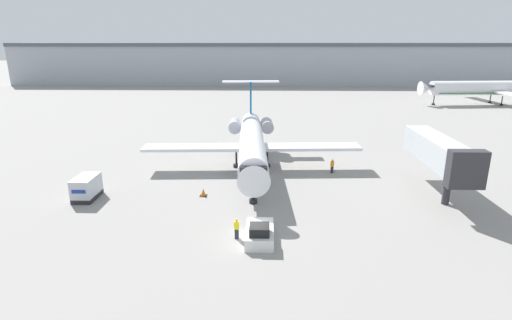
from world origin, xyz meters
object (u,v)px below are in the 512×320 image
at_px(pushback_tug, 260,233).
at_px(worker_by_wing, 332,166).
at_px(airplane_main, 252,142).
at_px(worker_near_tug, 237,228).
at_px(jet_bridge, 440,153).
at_px(traffic_cone_left, 203,192).
at_px(airplane_parked_far_left, 494,88).
at_px(luggage_cart, 86,188).

relative_size(pushback_tug, worker_by_wing, 2.53).
distance_m(airplane_main, worker_near_tug, 18.50).
xyz_separation_m(worker_near_tug, jet_bridge, (19.71, 10.29, 3.54)).
height_order(pushback_tug, traffic_cone_left, pushback_tug).
relative_size(worker_near_tug, traffic_cone_left, 2.22).
height_order(traffic_cone_left, airplane_parked_far_left, airplane_parked_far_left).
distance_m(worker_by_wing, airplane_parked_far_left, 73.42).
distance_m(traffic_cone_left, jet_bridge, 24.18).
bearing_deg(pushback_tug, airplane_parked_far_left, 52.05).
bearing_deg(airplane_main, jet_bridge, -22.69).
distance_m(worker_by_wing, traffic_cone_left, 16.27).
height_order(pushback_tug, worker_by_wing, worker_by_wing).
relative_size(worker_by_wing, airplane_parked_far_left, 0.05).
bearing_deg(airplane_parked_far_left, airplane_main, -137.00).
bearing_deg(worker_near_tug, traffic_cone_left, 114.25).
bearing_deg(airplane_parked_far_left, pushback_tug, -127.95).
bearing_deg(airplane_main, worker_by_wing, -8.43).
xyz_separation_m(airplane_main, pushback_tug, (1.32, -18.51, -2.82)).
relative_size(traffic_cone_left, airplane_parked_far_left, 0.02).
bearing_deg(worker_near_tug, airplane_parked_far_left, 51.08).
relative_size(worker_near_tug, worker_by_wing, 1.03).
bearing_deg(jet_bridge, traffic_cone_left, -177.08).
bearing_deg(jet_bridge, worker_by_wing, 145.32).
distance_m(worker_near_tug, traffic_cone_left, 9.98).
bearing_deg(pushback_tug, worker_by_wing, 63.97).
distance_m(luggage_cart, worker_by_wing, 27.27).
height_order(worker_by_wing, traffic_cone_left, worker_by_wing).
height_order(airplane_main, worker_near_tug, airplane_main).
bearing_deg(traffic_cone_left, pushback_tug, -57.42).
bearing_deg(airplane_main, pushback_tug, -85.93).
bearing_deg(airplane_main, luggage_cart, -147.66).
relative_size(worker_near_tug, jet_bridge, 0.13).
relative_size(pushback_tug, jet_bridge, 0.33).
bearing_deg(pushback_tug, traffic_cone_left, 122.58).
xyz_separation_m(worker_by_wing, jet_bridge, (9.53, -6.59, 3.57)).
xyz_separation_m(pushback_tug, worker_by_wing, (8.34, 17.08, 0.28)).
xyz_separation_m(luggage_cart, jet_bridge, (35.34, 2.20, 3.31)).
distance_m(airplane_parked_far_left, jet_bridge, 72.99).
height_order(luggage_cart, worker_by_wing, luggage_cart).
bearing_deg(pushback_tug, luggage_cart, 154.63).
bearing_deg(pushback_tug, airplane_main, 94.07).
height_order(worker_by_wing, airplane_parked_far_left, airplane_parked_far_left).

